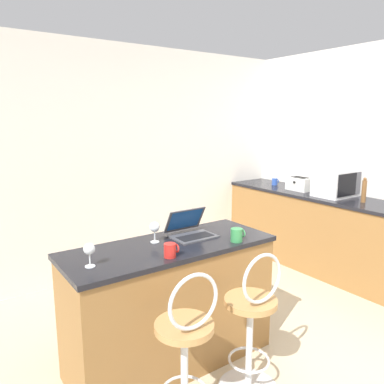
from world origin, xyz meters
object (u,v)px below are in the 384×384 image
object	(u,v)px
laptop	(190,229)
mug_red	(170,250)
wine_glass_short	(89,250)
wine_glass_tall	(155,228)
bar_stool_far	(252,328)
bar_stool_near	(186,356)
mug_green	(237,235)
toaster	(300,184)
mug_blue	(275,182)
microwave	(336,182)
pepper_mill	(364,190)

from	to	relation	value
laptop	mug_red	bearing A→B (deg)	-140.33
mug_red	wine_glass_short	bearing A→B (deg)	163.82
laptop	wine_glass_tall	size ratio (longest dim) A/B	2.14
bar_stool_far	wine_glass_short	distance (m)	1.15
wine_glass_short	mug_red	xyz separation A→B (m)	(0.48, -0.14, -0.06)
bar_stool_near	mug_green	world-z (taller)	mug_green
mug_green	mug_red	size ratio (longest dim) A/B	1.09
toaster	mug_blue	world-z (taller)	toaster
bar_stool_near	mug_red	xyz separation A→B (m)	(0.13, 0.37, 0.50)
laptop	wine_glass_tall	world-z (taller)	laptop
mug_blue	mug_green	bearing A→B (deg)	-143.41
mug_green	toaster	bearing A→B (deg)	27.97
microwave	mug_green	distance (m)	2.10
mug_blue	pepper_mill	distance (m)	1.28
microwave	mug_red	distance (m)	2.64
toaster	wine_glass_tall	world-z (taller)	toaster
bar_stool_far	mug_green	world-z (taller)	mug_green
toaster	wine_glass_short	distance (m)	3.12
toaster	mug_green	size ratio (longest dim) A/B	2.84
bar_stool_near	wine_glass_tall	bearing A→B (deg)	74.39
laptop	pepper_mill	xyz separation A→B (m)	(2.17, -0.10, 0.08)
bar_stool_near	bar_stool_far	bearing A→B (deg)	0.00
microwave	mug_blue	size ratio (longest dim) A/B	5.12
laptop	mug_blue	bearing A→B (deg)	28.13
bar_stool_near	mug_green	size ratio (longest dim) A/B	9.50
bar_stool_near	toaster	xyz separation A→B (m)	(2.64, 1.40, 0.53)
mug_blue	mug_red	world-z (taller)	mug_red
bar_stool_near	microwave	size ratio (longest dim) A/B	2.11
bar_stool_far	laptop	size ratio (longest dim) A/B	3.08
wine_glass_tall	mug_red	distance (m)	0.33
laptop	mug_red	distance (m)	0.47
laptop	microwave	distance (m)	2.23
mug_red	bar_stool_near	bearing A→B (deg)	-109.23
bar_stool_near	pepper_mill	xyz separation A→B (m)	(2.65, 0.56, 0.58)
bar_stool_near	microwave	xyz separation A→B (m)	(2.70, 0.93, 0.61)
bar_stool_near	mug_red	world-z (taller)	mug_red
wine_glass_short	bar_stool_far	bearing A→B (deg)	-30.33
microwave	wine_glass_tall	distance (m)	2.52
laptop	microwave	bearing A→B (deg)	6.87
microwave	mug_green	size ratio (longest dim) A/B	4.51
laptop	mug_blue	world-z (taller)	laptop
microwave	mug_blue	world-z (taller)	microwave
bar_stool_near	wine_glass_tall	distance (m)	0.90
laptop	wine_glass_short	world-z (taller)	laptop
laptop	wine_glass_short	distance (m)	0.86
wine_glass_tall	pepper_mill	bearing A→B (deg)	-2.81
toaster	mug_red	bearing A→B (deg)	-157.74
wine_glass_short	pepper_mill	distance (m)	3.01
microwave	pepper_mill	world-z (taller)	microwave
microwave	wine_glass_tall	xyz separation A→B (m)	(-2.51, -0.25, -0.05)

